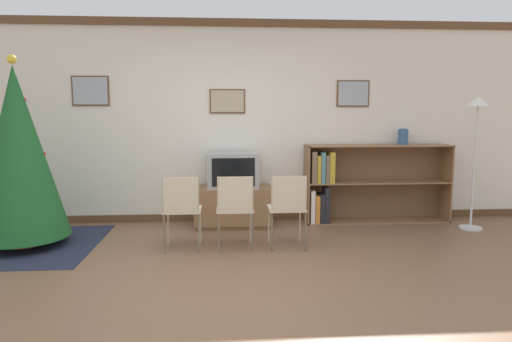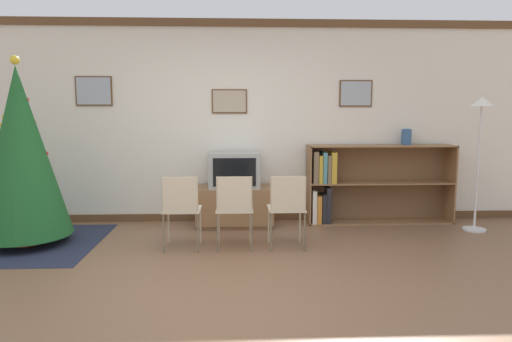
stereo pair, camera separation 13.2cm
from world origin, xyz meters
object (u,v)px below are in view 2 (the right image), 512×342
(folding_chair_center, at_px, (234,207))
(standing_lamp, at_px, (480,129))
(television, at_px, (234,170))
(christmas_tree, at_px, (21,152))
(folding_chair_left, at_px, (181,208))
(tv_console, at_px, (235,206))
(bookshelf, at_px, (357,184))
(vase, at_px, (406,137))
(folding_chair_right, at_px, (287,207))

(folding_chair_center, bearing_deg, standing_lamp, 12.52)
(television, xyz_separation_m, standing_lamp, (3.03, -0.38, 0.54))
(folding_chair_center, relative_size, standing_lamp, 0.49)
(christmas_tree, relative_size, standing_lamp, 1.25)
(folding_chair_left, bearing_deg, folding_chair_center, 0.00)
(tv_console, xyz_separation_m, standing_lamp, (3.03, -0.38, 1.03))
(folding_chair_center, bearing_deg, folding_chair_left, 180.00)
(bookshelf, bearing_deg, television, -175.86)
(tv_console, distance_m, vase, 2.48)
(folding_chair_left, bearing_deg, folding_chair_right, 0.00)
(folding_chair_left, xyz_separation_m, standing_lamp, (3.60, 0.67, 0.81))
(christmas_tree, height_order, tv_console, christmas_tree)
(vase, distance_m, standing_lamp, 0.91)
(folding_chair_right, bearing_deg, folding_chair_left, 180.00)
(bookshelf, bearing_deg, christmas_tree, -168.01)
(christmas_tree, height_order, television, christmas_tree)
(standing_lamp, bearing_deg, tv_console, 172.80)
(christmas_tree, xyz_separation_m, tv_console, (2.36, 0.73, -0.79))
(folding_chair_left, xyz_separation_m, folding_chair_center, (0.57, 0.00, 0.00))
(tv_console, bearing_deg, folding_chair_left, -118.40)
(christmas_tree, bearing_deg, standing_lamp, 3.73)
(tv_console, relative_size, folding_chair_right, 1.21)
(television, height_order, bookshelf, bookshelf)
(vase, bearing_deg, christmas_tree, -169.21)
(television, bearing_deg, folding_chair_center, -90.00)
(tv_console, distance_m, folding_chair_right, 1.22)
(christmas_tree, bearing_deg, folding_chair_center, -7.74)
(christmas_tree, bearing_deg, tv_console, 17.27)
(television, distance_m, folding_chair_left, 1.23)
(folding_chair_right, relative_size, vase, 3.83)
(christmas_tree, bearing_deg, television, 17.21)
(vase, bearing_deg, folding_chair_right, -145.16)
(vase, bearing_deg, folding_chair_center, -152.33)
(television, bearing_deg, christmas_tree, -162.79)
(television, bearing_deg, folding_chair_right, -61.54)
(christmas_tree, distance_m, bookshelf, 4.13)
(christmas_tree, height_order, folding_chair_right, christmas_tree)
(folding_chair_left, height_order, bookshelf, bookshelf)
(tv_console, xyz_separation_m, bookshelf, (1.64, 0.12, 0.26))
(christmas_tree, relative_size, television, 3.21)
(folding_chair_right, bearing_deg, standing_lamp, 15.31)
(tv_console, relative_size, bookshelf, 0.51)
(folding_chair_center, height_order, bookshelf, bookshelf)
(folding_chair_center, relative_size, vase, 3.83)
(folding_chair_right, relative_size, standing_lamp, 0.49)
(television, distance_m, bookshelf, 1.66)
(tv_console, bearing_deg, vase, 3.87)
(bookshelf, bearing_deg, standing_lamp, -19.81)
(tv_console, xyz_separation_m, vase, (2.31, 0.16, 0.90))
(television, height_order, folding_chair_left, television)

